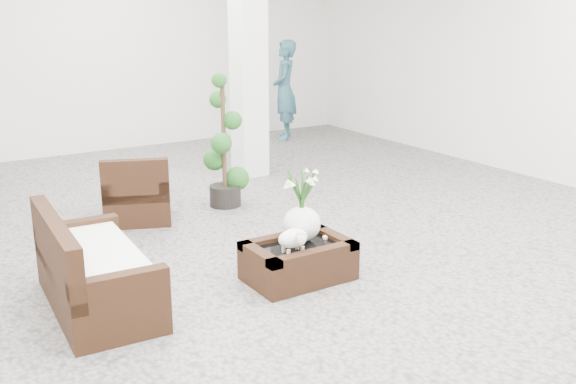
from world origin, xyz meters
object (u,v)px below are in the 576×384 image
coffee_table (298,262)px  topiary (224,142)px  armchair (137,187)px  loveseat (97,261)px

coffee_table → topiary: (0.47, 2.33, 0.63)m
armchair → topiary: topiary is taller
loveseat → topiary: bearing=-44.7°
armchair → loveseat: loveseat is taller
armchair → loveseat: size_ratio=0.52×
armchair → topiary: 1.15m
coffee_table → topiary: topiary is taller
coffee_table → loveseat: 1.72m
coffee_table → armchair: armchair is taller
loveseat → topiary: 2.89m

